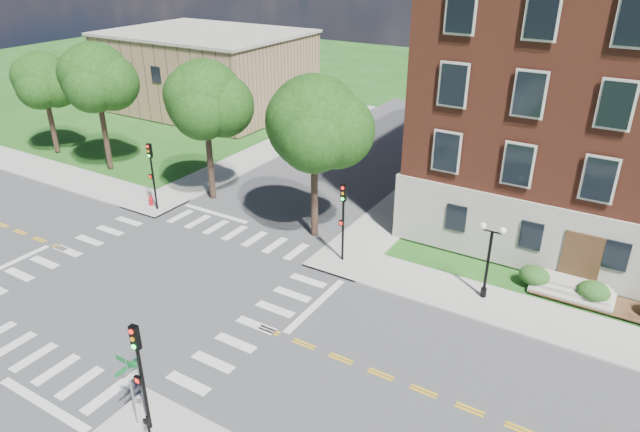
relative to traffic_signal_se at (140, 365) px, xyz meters
The scene contains 19 objects.
ground 11.22m from the traffic_signal_se, 136.04° to the left, with size 160.00×160.00×0.00m, color #1D4F16.
road_ew 11.22m from the traffic_signal_se, 136.04° to the left, with size 90.00×12.00×0.01m, color #3D3D3F.
road_ns 11.22m from the traffic_signal_se, 136.04° to the left, with size 12.00×90.00×0.01m, color #3D3D3F.
sidewalk_ne 24.29m from the traffic_signal_se, 71.53° to the left, with size 34.00×34.00×0.12m.
sidewalk_nw 32.65m from the traffic_signal_se, 135.34° to the left, with size 34.00×34.00×0.12m.
crosswalk_east 8.14m from the traffic_signal_se, 94.17° to the left, with size 2.20×10.20×0.02m, color silver, non-canonical shape.
stop_bar_east 10.99m from the traffic_signal_se, 84.24° to the left, with size 0.40×5.50×0.00m, color silver.
secondary_building 47.85m from the traffic_signal_se, 128.44° to the left, with size 20.40×15.40×8.30m.
tree_a 36.51m from the traffic_signal_se, 149.17° to the left, with size 4.74×4.74×8.79m.
tree_b 30.48m from the traffic_signal_se, 142.45° to the left, with size 5.36×5.36×10.18m.
tree_c 22.58m from the traffic_signal_se, 124.75° to the left, with size 5.40×5.40×9.98m.
tree_d 17.95m from the traffic_signal_se, 100.45° to the left, with size 5.70×5.70×10.21m.
traffic_signal_se is the anchor object (origin of this frame).
traffic_signal_ne 15.15m from the traffic_signal_se, 90.00° to the left, with size 0.35×0.39×4.80m.
traffic_signal_nw 20.64m from the traffic_signal_se, 135.11° to the left, with size 0.35×0.39×4.80m.
twin_lamp_west 17.73m from the traffic_signal_se, 62.14° to the left, with size 1.36×0.36×4.23m.
street_sign_pole 1.07m from the traffic_signal_se, behind, with size 1.10×1.10×3.10m.
push_button_post 2.48m from the traffic_signal_se, 42.69° to the right, with size 0.14×0.21×1.20m.
fire_hydrant 21.58m from the traffic_signal_se, 136.23° to the left, with size 0.35×0.35×0.75m.
Camera 1 is at (21.85, -17.97, 17.07)m, focal length 32.00 mm.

